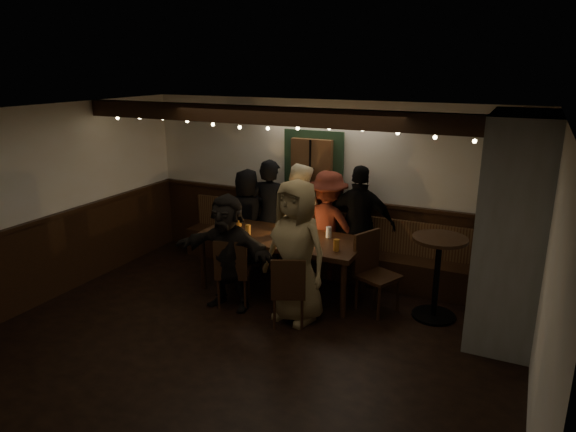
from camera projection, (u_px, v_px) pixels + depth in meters
The scene contains 13 objects.
room at pixel (374, 230), 6.48m from camera, with size 6.02×5.01×2.62m.
dining_table at pixel (282, 241), 7.09m from camera, with size 2.28×0.98×0.99m.
chair_near_left at pixel (232, 269), 6.67m from camera, with size 0.56×0.56×0.95m.
chair_near_right at pixel (288, 288), 6.16m from camera, with size 0.54×0.54×0.91m.
chair_end at pixel (372, 267), 6.62m from camera, with size 0.62×0.62×1.03m.
high_top at pixel (438, 267), 6.35m from camera, with size 0.67×0.67×1.07m.
person_a at pixel (248, 218), 8.04m from camera, with size 0.76×0.49×1.55m, color black.
person_b at pixel (270, 215), 7.85m from camera, with size 0.63×0.42×1.74m, color black.
person_c at pixel (299, 219), 7.70m from camera, with size 0.83×0.64×1.70m, color beige.
person_d at pixel (328, 226), 7.51m from camera, with size 1.05×0.61×1.63m, color #491A11.
person_e at pixel (360, 225), 7.37m from camera, with size 1.02×0.42×1.74m, color black.
person_f at pixel (228, 252), 6.61m from camera, with size 1.42×0.45×1.53m, color black.
person_g at pixel (296, 251), 6.25m from camera, with size 0.88×0.57×1.80m, color olive.
Camera 1 is at (2.73, -4.61, 3.09)m, focal length 32.00 mm.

